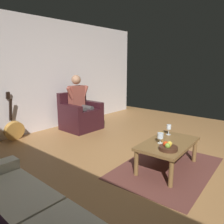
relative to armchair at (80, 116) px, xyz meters
name	(u,v)px	position (x,y,z in m)	size (l,w,h in m)	color
ground_plane	(161,169)	(0.61, 2.46, -0.32)	(7.32, 7.32, 0.00)	#9B6D3F
wall_back	(40,76)	(0.61, -0.62, 0.94)	(6.39, 0.06, 2.51)	silver
rug	(167,168)	(0.52, 2.51, -0.31)	(1.73, 1.20, 0.01)	brown
armchair	(80,116)	(0.00, 0.00, 0.00)	(0.80, 0.75, 0.86)	black
person_seated	(80,101)	(0.00, 0.00, 0.37)	(0.63, 0.57, 1.26)	brown
coffee_table	(168,146)	(0.52, 2.51, 0.03)	(1.06, 0.66, 0.40)	brown
guitar	(14,129)	(1.40, -0.41, -0.09)	(0.39, 0.24, 0.98)	#BA833B
wine_glass_near	(169,128)	(0.19, 2.35, 0.20)	(0.07, 0.07, 0.17)	silver
wine_glass_far	(160,136)	(0.63, 2.44, 0.19)	(0.09, 0.09, 0.15)	silver
fruit_bowl	(168,147)	(0.79, 2.64, 0.13)	(0.24, 0.24, 0.11)	#3D2216
candle_jar	(161,135)	(0.42, 2.34, 0.13)	(0.08, 0.08, 0.09)	gold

